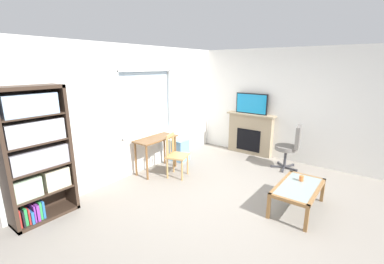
{
  "coord_description": "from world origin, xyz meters",
  "views": [
    {
      "loc": [
        -3.53,
        -1.92,
        2.25
      ],
      "look_at": [
        -0.07,
        0.71,
        1.13
      ],
      "focal_mm": 24.05,
      "sensor_mm": 36.0,
      "label": 1
    }
  ],
  "objects": [
    {
      "name": "wall_right",
      "position": [
        2.68,
        0.0,
        1.33
      ],
      "size": [
        0.12,
        4.69,
        2.66
      ],
      "primitive_type": "cube",
      "color": "white",
      "rests_on": "ground"
    },
    {
      "name": "plastic_drawer_unit",
      "position": [
        1.02,
        1.95,
        0.26
      ],
      "size": [
        0.35,
        0.4,
        0.51
      ],
      "primitive_type": "cube",
      "color": "#72ADDB",
      "rests_on": "ground"
    },
    {
      "name": "fireplace",
      "position": [
        2.52,
        0.78,
        0.54
      ],
      "size": [
        0.26,
        1.26,
        1.07
      ],
      "color": "tan",
      "rests_on": "ground"
    },
    {
      "name": "desk_under_window",
      "position": [
        0.2,
        1.9,
        0.62
      ],
      "size": [
        0.97,
        0.43,
        0.75
      ],
      "color": "brown",
      "rests_on": "ground"
    },
    {
      "name": "sippy_cup",
      "position": [
        0.66,
        -0.99,
        0.45
      ],
      "size": [
        0.07,
        0.07,
        0.09
      ],
      "primitive_type": "cylinder",
      "color": "orange",
      "rests_on": "coffee_table"
    },
    {
      "name": "ground",
      "position": [
        0.0,
        0.0,
        -0.01
      ],
      "size": [
        6.23,
        5.49,
        0.02
      ],
      "primitive_type": "cube",
      "color": "gray"
    },
    {
      "name": "tv",
      "position": [
        2.5,
        0.78,
        1.32
      ],
      "size": [
        0.06,
        0.83,
        0.52
      ],
      "color": "black",
      "rests_on": "fireplace"
    },
    {
      "name": "coffee_table",
      "position": [
        0.45,
        -1.01,
        0.35
      ],
      "size": [
        1.09,
        0.59,
        0.41
      ],
      "color": "#8C9E99",
      "rests_on": "ground"
    },
    {
      "name": "wall_back_with_window",
      "position": [
        -0.03,
        2.25,
        1.31
      ],
      "size": [
        5.23,
        0.15,
        2.66
      ],
      "color": "white",
      "rests_on": "ground"
    },
    {
      "name": "office_chair",
      "position": [
        2.08,
        -0.38,
        0.55
      ],
      "size": [
        0.58,
        0.57,
        1.0
      ],
      "color": "slate",
      "rests_on": "ground"
    },
    {
      "name": "bookshelf",
      "position": [
        -2.11,
        2.0,
        1.07
      ],
      "size": [
        0.9,
        0.38,
        1.99
      ],
      "color": "#38281E",
      "rests_on": "ground"
    },
    {
      "name": "wooden_chair",
      "position": [
        0.25,
        1.38,
        0.46
      ],
      "size": [
        0.53,
        0.51,
        0.9
      ],
      "color": "tan",
      "rests_on": "ground"
    }
  ]
}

